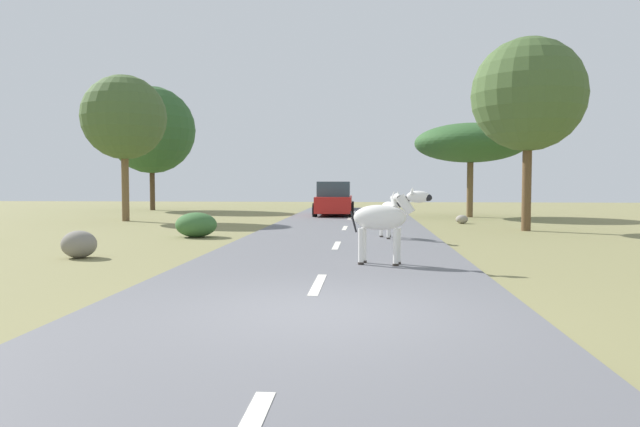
{
  "coord_description": "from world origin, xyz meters",
  "views": [
    {
      "loc": [
        0.55,
        -7.53,
        1.73
      ],
      "look_at": [
        -0.62,
        7.07,
        0.96
      ],
      "focal_mm": 32.71,
      "sensor_mm": 36.0,
      "label": 1
    }
  ],
  "objects_px": {
    "bush_0": "(196,225)",
    "car_1": "(335,196)",
    "tree_2": "(124,118)",
    "tree_4": "(471,143)",
    "zebra_0": "(390,210)",
    "car_0": "(334,200)",
    "rock_1": "(79,244)",
    "rock_0": "(462,219)",
    "zebra_1": "(384,219)",
    "tree_0": "(151,130)",
    "tree_3": "(528,95)"
  },
  "relations": [
    {
      "from": "car_0",
      "to": "rock_0",
      "type": "bearing_deg",
      "value": -41.74
    },
    {
      "from": "car_0",
      "to": "bush_0",
      "type": "distance_m",
      "value": 12.45
    },
    {
      "from": "car_0",
      "to": "tree_4",
      "type": "bearing_deg",
      "value": -1.54
    },
    {
      "from": "rock_0",
      "to": "bush_0",
      "type": "bearing_deg",
      "value": -143.74
    },
    {
      "from": "car_0",
      "to": "tree_3",
      "type": "height_order",
      "value": "tree_3"
    },
    {
      "from": "car_0",
      "to": "tree_4",
      "type": "relative_size",
      "value": 0.78
    },
    {
      "from": "bush_0",
      "to": "zebra_1",
      "type": "bearing_deg",
      "value": -46.76
    },
    {
      "from": "tree_3",
      "to": "rock_0",
      "type": "bearing_deg",
      "value": 115.65
    },
    {
      "from": "bush_0",
      "to": "zebra_0",
      "type": "bearing_deg",
      "value": -3.61
    },
    {
      "from": "zebra_1",
      "to": "tree_0",
      "type": "height_order",
      "value": "tree_0"
    },
    {
      "from": "tree_4",
      "to": "bush_0",
      "type": "distance_m",
      "value": 16.2
    },
    {
      "from": "tree_0",
      "to": "rock_0",
      "type": "relative_size",
      "value": 15.11
    },
    {
      "from": "car_0",
      "to": "tree_4",
      "type": "xyz_separation_m",
      "value": [
        6.87,
        -0.08,
        2.87
      ]
    },
    {
      "from": "bush_0",
      "to": "car_1",
      "type": "bearing_deg",
      "value": 80.13
    },
    {
      "from": "zebra_1",
      "to": "bush_0",
      "type": "relative_size",
      "value": 1.27
    },
    {
      "from": "car_0",
      "to": "tree_2",
      "type": "relative_size",
      "value": 0.67
    },
    {
      "from": "bush_0",
      "to": "rock_1",
      "type": "bearing_deg",
      "value": -102.77
    },
    {
      "from": "tree_4",
      "to": "bush_0",
      "type": "bearing_deg",
      "value": -131.99
    },
    {
      "from": "zebra_0",
      "to": "tree_3",
      "type": "relative_size",
      "value": 0.21
    },
    {
      "from": "tree_0",
      "to": "tree_4",
      "type": "relative_size",
      "value": 1.39
    },
    {
      "from": "car_1",
      "to": "tree_0",
      "type": "bearing_deg",
      "value": 4.13
    },
    {
      "from": "tree_2",
      "to": "tree_4",
      "type": "bearing_deg",
      "value": 15.27
    },
    {
      "from": "tree_0",
      "to": "rock_1",
      "type": "relative_size",
      "value": 9.66
    },
    {
      "from": "zebra_0",
      "to": "rock_1",
      "type": "distance_m",
      "value": 8.8
    },
    {
      "from": "tree_2",
      "to": "bush_0",
      "type": "distance_m",
      "value": 10.13
    },
    {
      "from": "tree_0",
      "to": "tree_3",
      "type": "distance_m",
      "value": 24.05
    },
    {
      "from": "tree_0",
      "to": "bush_0",
      "type": "height_order",
      "value": "tree_0"
    },
    {
      "from": "bush_0",
      "to": "rock_1",
      "type": "distance_m",
      "value": 5.39
    },
    {
      "from": "zebra_0",
      "to": "tree_4",
      "type": "height_order",
      "value": "tree_4"
    },
    {
      "from": "rock_1",
      "to": "zebra_0",
      "type": "bearing_deg",
      "value": 33.7
    },
    {
      "from": "zebra_0",
      "to": "rock_0",
      "type": "distance_m",
      "value": 8.07
    },
    {
      "from": "car_1",
      "to": "zebra_0",
      "type": "bearing_deg",
      "value": 93.99
    },
    {
      "from": "car_1",
      "to": "rock_0",
      "type": "distance_m",
      "value": 13.88
    },
    {
      "from": "car_1",
      "to": "tree_2",
      "type": "distance_m",
      "value": 15.37
    },
    {
      "from": "car_1",
      "to": "rock_1",
      "type": "height_order",
      "value": "car_1"
    },
    {
      "from": "tree_2",
      "to": "tree_4",
      "type": "height_order",
      "value": "tree_2"
    },
    {
      "from": "rock_0",
      "to": "rock_1",
      "type": "distance_m",
      "value": 16.17
    },
    {
      "from": "rock_1",
      "to": "zebra_1",
      "type": "bearing_deg",
      "value": -7.2
    },
    {
      "from": "car_0",
      "to": "tree_4",
      "type": "height_order",
      "value": "tree_4"
    },
    {
      "from": "car_0",
      "to": "tree_2",
      "type": "distance_m",
      "value": 10.9
    },
    {
      "from": "zebra_0",
      "to": "tree_2",
      "type": "height_order",
      "value": "tree_2"
    },
    {
      "from": "rock_0",
      "to": "zebra_1",
      "type": "bearing_deg",
      "value": -105.72
    },
    {
      "from": "tree_2",
      "to": "zebra_0",
      "type": "bearing_deg",
      "value": -33.94
    },
    {
      "from": "tree_3",
      "to": "bush_0",
      "type": "height_order",
      "value": "tree_3"
    },
    {
      "from": "car_1",
      "to": "rock_1",
      "type": "distance_m",
      "value": 25.08
    },
    {
      "from": "car_1",
      "to": "rock_1",
      "type": "xyz_separation_m",
      "value": [
        -4.57,
        -24.65,
        -0.53
      ]
    },
    {
      "from": "car_0",
      "to": "tree_3",
      "type": "bearing_deg",
      "value": -49.74
    },
    {
      "from": "tree_4",
      "to": "rock_1",
      "type": "distance_m",
      "value": 21.01
    },
    {
      "from": "zebra_0",
      "to": "tree_4",
      "type": "distance_m",
      "value": 13.28
    },
    {
      "from": "zebra_0",
      "to": "tree_2",
      "type": "xyz_separation_m",
      "value": [
        -11.57,
        7.79,
        3.74
      ]
    }
  ]
}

